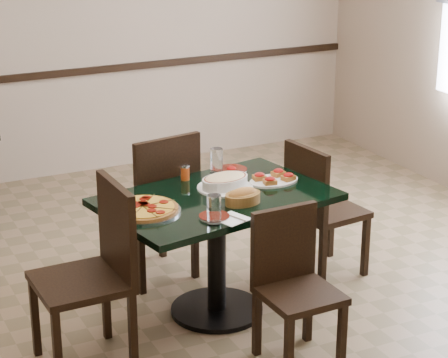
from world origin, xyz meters
name	(u,v)px	position (x,y,z in m)	size (l,w,h in m)	color
floor	(235,295)	(0.00, 0.00, 0.00)	(5.50, 5.50, 0.00)	brown
room_shell	(253,50)	(1.02, 1.73, 1.17)	(5.50, 5.50, 5.50)	silver
main_table	(217,225)	(-0.20, -0.15, 0.57)	(1.42, 1.05, 0.75)	black
chair_far	(158,199)	(-0.34, 0.42, 0.56)	(0.53, 0.53, 0.99)	black
chair_near	(293,278)	(-0.05, -0.77, 0.46)	(0.40, 0.40, 0.84)	black
chair_right	(318,204)	(0.61, 0.03, 0.50)	(0.46, 0.46, 0.90)	black
chair_left	(97,264)	(-1.00, -0.36, 0.57)	(0.48, 0.48, 1.00)	black
pepperoni_pizza	(143,209)	(-0.68, -0.20, 0.77)	(0.42, 0.42, 0.04)	silver
lasagna_casserole	(225,181)	(-0.11, -0.07, 0.80)	(0.33, 0.33, 0.09)	silver
bread_basket	(243,197)	(-0.12, -0.33, 0.79)	(0.24, 0.19, 0.09)	brown
bruschetta_platter	(274,178)	(0.21, -0.09, 0.77)	(0.33, 0.24, 0.05)	silver
side_plate_near	(214,217)	(-0.36, -0.45, 0.76)	(0.17, 0.17, 0.02)	silver
side_plate_far_r	(231,170)	(0.07, 0.21, 0.76)	(0.20, 0.20, 0.03)	silver
side_plate_far_l	(120,199)	(-0.73, 0.03, 0.76)	(0.17, 0.17, 0.02)	silver
napkin_setting	(232,219)	(-0.28, -0.51, 0.75)	(0.21, 0.21, 0.01)	white
water_glass_a	(217,161)	(-0.03, 0.20, 0.83)	(0.08, 0.08, 0.16)	white
water_glass_b	(214,210)	(-0.40, -0.53, 0.83)	(0.08, 0.08, 0.16)	white
pepper_shaker	(185,172)	(-0.25, 0.18, 0.80)	(0.05, 0.05, 0.09)	#C65215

